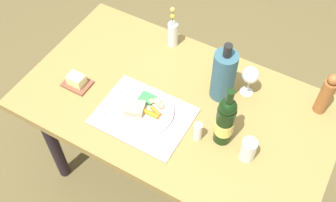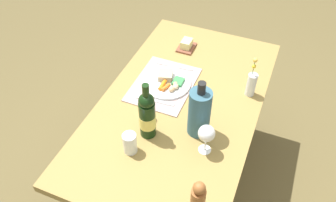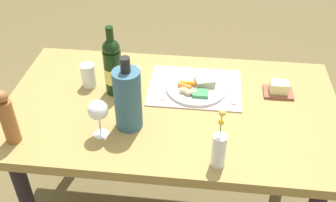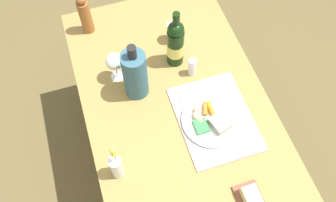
{
  "view_description": "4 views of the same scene",
  "coord_description": "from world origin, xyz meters",
  "px_view_note": "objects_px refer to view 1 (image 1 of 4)",
  "views": [
    {
      "loc": [
        0.52,
        -1.01,
        2.26
      ],
      "look_at": [
        -0.02,
        -0.05,
        0.82
      ],
      "focal_mm": 43.23,
      "sensor_mm": 36.0,
      "label": 1
    },
    {
      "loc": [
        1.24,
        0.44,
        2.09
      ],
      "look_at": [
        0.05,
        -0.05,
        0.8
      ],
      "focal_mm": 37.02,
      "sensor_mm": 36.0,
      "label": 2
    },
    {
      "loc": [
        -0.14,
        1.36,
        1.84
      ],
      "look_at": [
        0.01,
        0.03,
        0.81
      ],
      "focal_mm": 42.9,
      "sensor_mm": 36.0,
      "label": 3
    },
    {
      "loc": [
        -0.71,
        0.28,
        2.18
      ],
      "look_at": [
        0.04,
        0.04,
        0.8
      ],
      "focal_mm": 38.11,
      "sensor_mm": 36.0,
      "label": 4
    }
  ],
  "objects_px": {
    "knife": "(173,126)",
    "wine_bottle": "(225,121)",
    "dining_table": "(176,115)",
    "fork": "(113,100)",
    "salt_shaker": "(198,132)",
    "flower_vase": "(173,33)",
    "wine_glass": "(250,76)",
    "cooler_bottle": "(224,75)",
    "water_tumbler": "(248,151)",
    "dinner_plate": "(144,110)",
    "butter_dish": "(77,81)",
    "pepper_mill": "(326,94)"
  },
  "relations": [
    {
      "from": "knife",
      "to": "wine_bottle",
      "type": "xyz_separation_m",
      "value": [
        0.21,
        0.06,
        0.12
      ]
    },
    {
      "from": "dining_table",
      "to": "fork",
      "type": "xyz_separation_m",
      "value": [
        -0.26,
        -0.14,
        0.1
      ]
    },
    {
      "from": "salt_shaker",
      "to": "flower_vase",
      "type": "height_order",
      "value": "flower_vase"
    },
    {
      "from": "salt_shaker",
      "to": "wine_glass",
      "type": "bearing_deg",
      "value": 75.79
    },
    {
      "from": "wine_glass",
      "to": "salt_shaker",
      "type": "bearing_deg",
      "value": -104.21
    },
    {
      "from": "cooler_bottle",
      "to": "water_tumbler",
      "type": "relative_size",
      "value": 2.87
    },
    {
      "from": "salt_shaker",
      "to": "wine_glass",
      "type": "relative_size",
      "value": 0.61
    },
    {
      "from": "dinner_plate",
      "to": "butter_dish",
      "type": "height_order",
      "value": "butter_dish"
    },
    {
      "from": "water_tumbler",
      "to": "salt_shaker",
      "type": "relative_size",
      "value": 1.12
    },
    {
      "from": "dining_table",
      "to": "fork",
      "type": "bearing_deg",
      "value": -152.75
    },
    {
      "from": "fork",
      "to": "pepper_mill",
      "type": "relative_size",
      "value": 0.93
    },
    {
      "from": "knife",
      "to": "water_tumbler",
      "type": "relative_size",
      "value": 1.92
    },
    {
      "from": "flower_vase",
      "to": "cooler_bottle",
      "type": "bearing_deg",
      "value": -26.38
    },
    {
      "from": "wine_glass",
      "to": "fork",
      "type": "bearing_deg",
      "value": -145.57
    },
    {
      "from": "flower_vase",
      "to": "wine_bottle",
      "type": "xyz_separation_m",
      "value": [
        0.47,
        -0.4,
        0.05
      ]
    },
    {
      "from": "fork",
      "to": "cooler_bottle",
      "type": "bearing_deg",
      "value": 30.26
    },
    {
      "from": "wine_glass",
      "to": "wine_bottle",
      "type": "relative_size",
      "value": 0.51
    },
    {
      "from": "dinner_plate",
      "to": "pepper_mill",
      "type": "relative_size",
      "value": 1.16
    },
    {
      "from": "wine_bottle",
      "to": "pepper_mill",
      "type": "height_order",
      "value": "wine_bottle"
    },
    {
      "from": "fork",
      "to": "butter_dish",
      "type": "bearing_deg",
      "value": 176.4
    },
    {
      "from": "wine_glass",
      "to": "pepper_mill",
      "type": "relative_size",
      "value": 0.69
    },
    {
      "from": "fork",
      "to": "pepper_mill",
      "type": "distance_m",
      "value": 0.96
    },
    {
      "from": "dinner_plate",
      "to": "fork",
      "type": "bearing_deg",
      "value": -174.4
    },
    {
      "from": "fork",
      "to": "cooler_bottle",
      "type": "relative_size",
      "value": 0.69
    },
    {
      "from": "wine_bottle",
      "to": "pepper_mill",
      "type": "xyz_separation_m",
      "value": [
        0.32,
        0.36,
        -0.02
      ]
    },
    {
      "from": "cooler_bottle",
      "to": "flower_vase",
      "type": "relative_size",
      "value": 1.29
    },
    {
      "from": "dinner_plate",
      "to": "wine_bottle",
      "type": "height_order",
      "value": "wine_bottle"
    },
    {
      "from": "pepper_mill",
      "to": "wine_bottle",
      "type": "bearing_deg",
      "value": -131.68
    },
    {
      "from": "butter_dish",
      "to": "pepper_mill",
      "type": "xyz_separation_m",
      "value": [
        1.05,
        0.43,
        0.09
      ]
    },
    {
      "from": "flower_vase",
      "to": "pepper_mill",
      "type": "xyz_separation_m",
      "value": [
        0.79,
        -0.04,
        0.03
      ]
    },
    {
      "from": "water_tumbler",
      "to": "flower_vase",
      "type": "height_order",
      "value": "flower_vase"
    },
    {
      "from": "water_tumbler",
      "to": "wine_glass",
      "type": "xyz_separation_m",
      "value": [
        -0.14,
        0.32,
        0.07
      ]
    },
    {
      "from": "dining_table",
      "to": "wine_bottle",
      "type": "bearing_deg",
      "value": -15.0
    },
    {
      "from": "flower_vase",
      "to": "butter_dish",
      "type": "relative_size",
      "value": 1.9
    },
    {
      "from": "wine_glass",
      "to": "pepper_mill",
      "type": "bearing_deg",
      "value": 12.04
    },
    {
      "from": "wine_bottle",
      "to": "wine_glass",
      "type": "bearing_deg",
      "value": 91.46
    },
    {
      "from": "dinner_plate",
      "to": "knife",
      "type": "bearing_deg",
      "value": -2.85
    },
    {
      "from": "flower_vase",
      "to": "wine_bottle",
      "type": "height_order",
      "value": "wine_bottle"
    },
    {
      "from": "pepper_mill",
      "to": "dining_table",
      "type": "bearing_deg",
      "value": -153.58
    },
    {
      "from": "dinner_plate",
      "to": "flower_vase",
      "type": "xyz_separation_m",
      "value": [
        -0.1,
        0.45,
        0.06
      ]
    },
    {
      "from": "butter_dish",
      "to": "dining_table",
      "type": "bearing_deg",
      "value": 16.39
    },
    {
      "from": "fork",
      "to": "dinner_plate",
      "type": "bearing_deg",
      "value": 1.38
    },
    {
      "from": "cooler_bottle",
      "to": "wine_bottle",
      "type": "bearing_deg",
      "value": -63.69
    },
    {
      "from": "dining_table",
      "to": "knife",
      "type": "relative_size",
      "value": 6.79
    },
    {
      "from": "fork",
      "to": "wine_glass",
      "type": "xyz_separation_m",
      "value": [
        0.52,
        0.36,
        0.11
      ]
    },
    {
      "from": "dinner_plate",
      "to": "cooler_bottle",
      "type": "relative_size",
      "value": 0.86
    },
    {
      "from": "dining_table",
      "to": "wine_glass",
      "type": "relative_size",
      "value": 8.89
    },
    {
      "from": "butter_dish",
      "to": "dinner_plate",
      "type": "bearing_deg",
      "value": 2.8
    },
    {
      "from": "flower_vase",
      "to": "wine_glass",
      "type": "relative_size",
      "value": 1.51
    },
    {
      "from": "knife",
      "to": "pepper_mill",
      "type": "xyz_separation_m",
      "value": [
        0.53,
        0.42,
        0.1
      ]
    }
  ]
}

